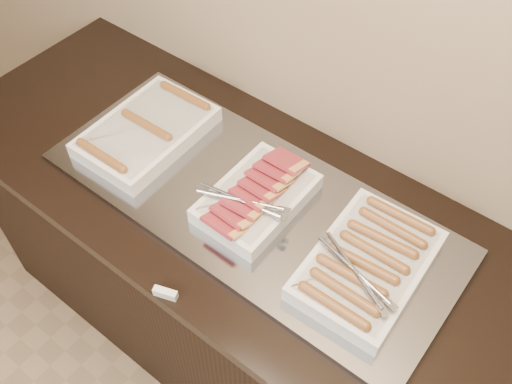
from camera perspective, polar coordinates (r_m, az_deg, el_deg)
counter at (r=1.99m, az=-0.59°, el=-9.23°), size 2.06×0.76×0.90m
warming_tray at (r=1.61m, az=-0.64°, el=-0.98°), size 1.20×0.50×0.02m
dish_left at (r=1.78m, az=-10.85°, el=5.97°), size 0.28×0.41×0.07m
dish_center at (r=1.56m, az=-0.02°, el=-0.52°), size 0.27×0.35×0.09m
dish_right at (r=1.46m, az=11.01°, el=-7.10°), size 0.28×0.40×0.08m
label_holder at (r=1.46m, az=-9.05°, el=-9.97°), size 0.06×0.04×0.02m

